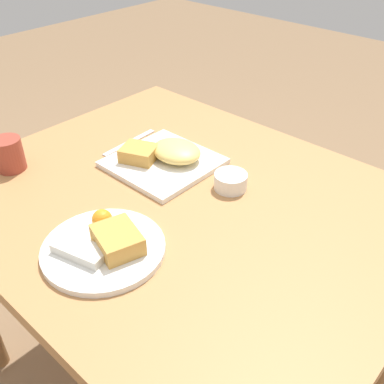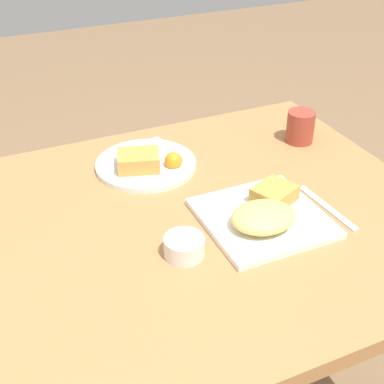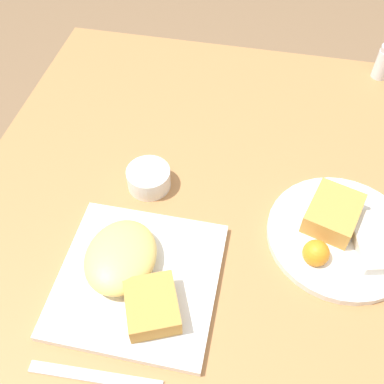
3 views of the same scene
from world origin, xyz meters
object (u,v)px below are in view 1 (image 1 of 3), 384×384
(plate_square_near, at_px, (165,157))
(sauce_ramekin, at_px, (231,181))
(butter_knife, at_px, (130,142))
(coffee_mug, at_px, (9,154))
(plate_oval_far, at_px, (105,245))

(plate_square_near, bearing_deg, sauce_ramekin, -171.93)
(butter_knife, height_order, coffee_mug, coffee_mug)
(plate_oval_far, relative_size, sauce_ramekin, 3.11)
(sauce_ramekin, bearing_deg, butter_knife, 2.67)
(plate_oval_far, height_order, butter_knife, plate_oval_far)
(sauce_ramekin, height_order, coffee_mug, coffee_mug)
(sauce_ramekin, bearing_deg, plate_square_near, 8.07)
(plate_square_near, xyz_separation_m, sauce_ramekin, (-0.20, -0.03, -0.00))
(plate_square_near, relative_size, sauce_ramekin, 3.11)
(sauce_ramekin, xyz_separation_m, coffee_mug, (0.48, 0.31, 0.02))
(plate_square_near, bearing_deg, plate_oval_far, 115.04)
(plate_oval_far, distance_m, butter_knife, 0.45)
(plate_square_near, height_order, plate_oval_far, plate_square_near)
(butter_knife, bearing_deg, coffee_mug, -25.48)
(plate_square_near, relative_size, butter_knife, 1.31)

